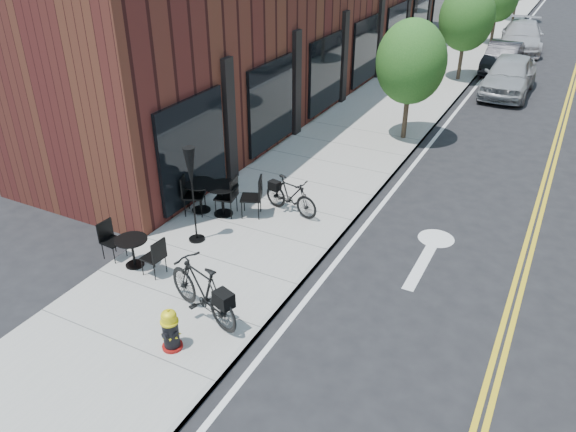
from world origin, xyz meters
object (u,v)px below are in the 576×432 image
Objects in this scene: bistro_set_b at (222,196)px; bistro_set_c at (200,192)px; parked_car_b at (502,58)px; patio_umbrella at (191,175)px; fire_hydrant at (170,330)px; bicycle_left at (202,290)px; bicycle_right at (291,196)px; parked_car_c at (522,36)px; parked_car_a at (509,75)px; bistro_set_a at (132,248)px.

bistro_set_b is 0.62m from bistro_set_c.
parked_car_b is at bearing 64.49° from bistro_set_c.
parked_car_b is at bearing 79.13° from patio_umbrella.
bicycle_left is (-0.01, 0.98, 0.20)m from fire_hydrant.
bistro_set_b reaches higher than bicycle_right.
parked_car_c is at bearing 67.03° from bistro_set_c.
bistro_set_b is at bearing 95.54° from patio_umbrella.
parked_car_a is (2.74, 17.79, 0.06)m from bicycle_left.
patio_umbrella reaches higher than parked_car_a.
patio_umbrella reaches higher than bicycle_left.
bicycle_left is 26.34m from parked_car_c.
parked_car_a reaches higher than fire_hydrant.
parked_car_c is at bearing 84.43° from bistro_set_a.
bistro_set_a is 0.31× the size of parked_car_c.
bicycle_left reaches higher than bistro_set_a.
parked_car_a is (2.72, 18.78, 0.26)m from fire_hydrant.
fire_hydrant is at bearing -164.03° from bicycle_right.
fire_hydrant is at bearing -97.84° from parked_car_a.
parked_car_c is (3.83, 24.09, -1.02)m from patio_umbrella.
parked_car_a is at bearing 77.81° from bistro_set_a.
bistro_set_a is 1.99m from patio_umbrella.
bicycle_left reaches higher than bicycle_right.
bistro_set_c is at bearing 97.82° from bistro_set_a.
parked_car_b is at bearing 54.86° from bistro_set_b.
bicycle_right is 2.79m from patio_umbrella.
parked_car_a reaches higher than bistro_set_a.
bistro_set_c is 0.42× the size of parked_car_a.
parked_car_c is at bearing -165.92° from bicycle_left.
bistro_set_c is 1.82m from patio_umbrella.
bicycle_right is at bearing 12.91° from bistro_set_c.
patio_umbrella is 16.28m from parked_car_a.
parked_car_b reaches higher than bicycle_left.
patio_umbrella is at bearing -105.54° from parked_car_a.
parked_car_a is 0.89× the size of parked_car_c.
fire_hydrant is at bearing -90.40° from bistro_set_b.
patio_umbrella is (-1.33, -2.16, 1.16)m from bicycle_right.
bistro_set_c is (-2.46, 3.39, -0.08)m from bicycle_left.
bicycle_right is (-0.40, 4.33, -0.11)m from bicycle_left.
patio_umbrella is (0.13, -1.31, 1.12)m from bistro_set_b.
bistro_set_b reaches higher than fire_hydrant.
bicycle_right is 2.27m from bistro_set_c.
bistro_set_c is at bearing -125.31° from bicycle_left.
bistro_set_a is at bearing -121.97° from bistro_set_b.
bistro_set_a is at bearing -106.25° from parked_car_c.
bicycle_left is 0.86× the size of patio_umbrella.
bicycle_left is 3.95m from bistro_set_b.
bistro_set_a is 20.99m from parked_car_b.
bistro_set_b is 23.12m from parked_car_c.
patio_umbrella is (-1.74, 3.16, 1.25)m from fire_hydrant.
bistro_set_c is 0.48× the size of parked_car_b.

